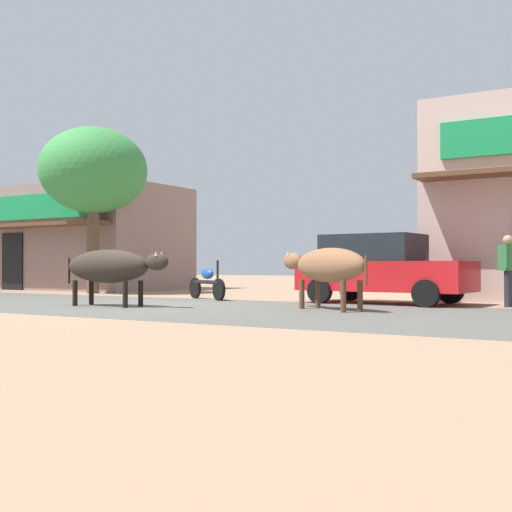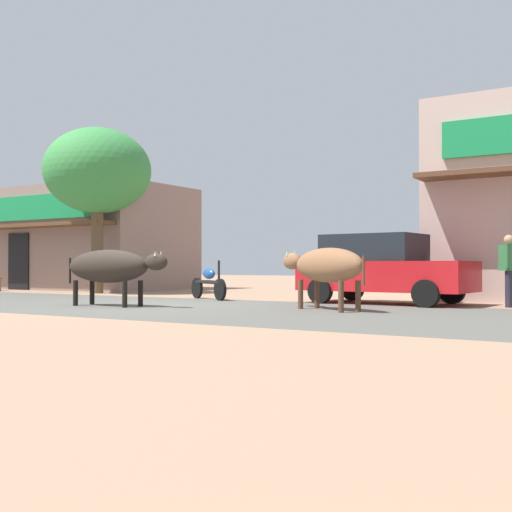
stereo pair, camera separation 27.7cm
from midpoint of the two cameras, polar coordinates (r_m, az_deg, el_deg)
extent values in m
plane|color=#9E7A5E|center=(14.87, -10.02, -4.30)|extent=(80.00, 80.00, 0.00)
cube|color=#57564F|center=(14.87, -10.02, -4.30)|extent=(72.00, 6.15, 0.00)
cube|color=gray|center=(26.18, -14.18, 1.45)|extent=(7.53, 4.58, 3.87)
cube|color=#198C4C|center=(24.66, -18.08, 4.13)|extent=(6.03, 0.10, 0.90)
cube|color=brown|center=(24.36, -18.78, 2.55)|extent=(7.23, 0.90, 0.12)
cube|color=black|center=(25.58, -19.92, -0.46)|extent=(1.10, 0.06, 2.10)
cylinder|color=brown|center=(21.58, -13.47, 0.59)|extent=(0.39, 0.39, 2.86)
ellipsoid|color=#388941|center=(21.79, -13.45, 7.33)|extent=(3.47, 3.47, 2.78)
cube|color=red|center=(15.57, 11.87, -1.75)|extent=(4.12, 1.97, 0.70)
cube|color=#1E2328|center=(15.69, 10.86, 0.70)|extent=(2.31, 1.69, 0.64)
cylinder|color=black|center=(15.88, 17.39, -2.97)|extent=(0.61, 0.23, 0.60)
cylinder|color=black|center=(14.32, 15.29, -3.22)|extent=(0.61, 0.23, 0.60)
cylinder|color=black|center=(16.88, 8.98, -2.87)|extent=(0.61, 0.23, 0.60)
cylinder|color=black|center=(15.42, 6.19, -3.07)|extent=(0.61, 0.23, 0.60)
cylinder|color=black|center=(16.58, -2.71, -2.98)|extent=(0.54, 0.34, 0.56)
cylinder|color=black|center=(17.80, -4.77, -2.83)|extent=(0.54, 0.34, 0.56)
cylinder|color=black|center=(17.18, -3.78, -2.31)|extent=(1.26, 0.74, 0.10)
ellipsoid|color=#1E4C99|center=(17.13, -3.70, -1.57)|extent=(0.61, 0.48, 0.28)
cylinder|color=black|center=(16.63, -2.82, -1.42)|extent=(0.06, 0.06, 0.60)
ellipsoid|color=#2F261F|center=(14.69, -12.41, -0.89)|extent=(2.20, 0.86, 0.74)
ellipsoid|color=#2F261F|center=(13.85, -8.24, -0.52)|extent=(0.57, 0.31, 0.36)
cone|color=beige|center=(13.91, -7.82, 0.22)|extent=(0.06, 0.06, 0.12)
cone|color=beige|center=(13.75, -8.32, 0.23)|extent=(0.06, 0.06, 0.12)
cylinder|color=black|center=(14.46, -9.62, -3.27)|extent=(0.11, 0.11, 0.57)
cylinder|color=black|center=(14.05, -10.95, -3.34)|extent=(0.11, 0.11, 0.57)
cylinder|color=black|center=(15.37, -13.76, -3.11)|extent=(0.11, 0.11, 0.57)
cylinder|color=black|center=(14.98, -15.13, -3.17)|extent=(0.11, 0.11, 0.57)
cylinder|color=black|center=(15.46, -15.59, -1.25)|extent=(0.05, 0.05, 0.59)
ellipsoid|color=#8D5E3E|center=(13.07, 7.00, -0.80)|extent=(2.07, 1.44, 0.70)
ellipsoid|color=#8D5E3E|center=(14.07, 3.77, -0.45)|extent=(0.63, 0.50, 0.36)
cone|color=beige|center=(14.05, 3.32, 0.28)|extent=(0.06, 0.06, 0.12)
cone|color=beige|center=(14.17, 3.98, 0.27)|extent=(0.06, 0.06, 0.12)
cylinder|color=brown|center=(13.47, 4.54, -3.37)|extent=(0.11, 0.11, 0.61)
cylinder|color=brown|center=(13.73, 5.98, -3.32)|extent=(0.11, 0.11, 0.61)
cylinder|color=brown|center=(12.45, 8.14, -3.58)|extent=(0.11, 0.11, 0.61)
cylinder|color=brown|center=(12.73, 9.61, -3.51)|extent=(0.11, 0.11, 0.61)
cylinder|color=brown|center=(12.28, 10.11, -1.26)|extent=(0.05, 0.05, 0.56)
cylinder|color=#262633|center=(15.10, 21.99, -2.70)|extent=(0.14, 0.14, 0.79)
cylinder|color=#262633|center=(14.93, 21.88, -2.73)|extent=(0.14, 0.14, 0.79)
cube|color=#33723F|center=(15.01, 21.92, -0.14)|extent=(0.39, 0.47, 0.56)
sphere|color=tan|center=(15.02, 21.91, 1.33)|extent=(0.21, 0.21, 0.21)
cylinder|color=#33723F|center=(15.26, 22.08, -0.05)|extent=(0.09, 0.09, 0.50)
cylinder|color=#33723F|center=(14.75, 21.75, -0.02)|extent=(0.09, 0.09, 0.50)
cylinder|color=brown|center=(24.47, -21.32, -2.39)|extent=(0.04, 0.04, 0.43)
camera|label=1|loc=(0.14, -89.47, -0.01)|focal=45.34mm
camera|label=2|loc=(0.14, 90.53, 0.01)|focal=45.34mm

